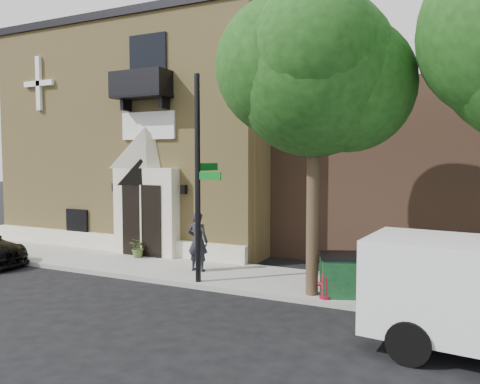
% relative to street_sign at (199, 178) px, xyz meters
% --- Properties ---
extents(ground, '(120.00, 120.00, 0.00)m').
position_rel_street_sign_xyz_m(ground, '(-2.70, -0.28, -3.12)').
color(ground, black).
rests_on(ground, ground).
extents(sidewalk, '(42.00, 3.00, 0.15)m').
position_rel_street_sign_xyz_m(sidewalk, '(-1.70, 1.22, -3.05)').
color(sidewalk, gray).
rests_on(sidewalk, ground).
extents(church, '(12.20, 11.01, 9.30)m').
position_rel_street_sign_xyz_m(church, '(-5.69, 7.67, 1.51)').
color(church, '#A88E4F').
rests_on(church, ground).
extents(street_tree_left, '(4.97, 4.38, 7.77)m').
position_rel_street_sign_xyz_m(street_tree_left, '(3.33, 0.06, 2.74)').
color(street_tree_left, '#38281C').
rests_on(street_tree_left, sidewalk).
extents(street_sign, '(0.93, 1.05, 5.91)m').
position_rel_street_sign_xyz_m(street_sign, '(0.00, 0.00, 0.00)').
color(street_sign, black).
rests_on(street_sign, sidewalk).
extents(fire_hydrant, '(0.40, 0.32, 0.70)m').
position_rel_street_sign_xyz_m(fire_hydrant, '(3.73, -0.04, -2.63)').
color(fire_hydrant, maroon).
rests_on(fire_hydrant, sidewalk).
extents(dumpster, '(1.88, 1.47, 1.08)m').
position_rel_street_sign_xyz_m(dumpster, '(4.28, 0.53, -2.42)').
color(dumpster, '#0F371D').
rests_on(dumpster, sidewalk).
extents(planter, '(0.72, 0.65, 0.71)m').
position_rel_street_sign_xyz_m(planter, '(-3.64, 1.91, -2.62)').
color(planter, '#4B632C').
rests_on(planter, sidewalk).
extents(pedestrian_near, '(0.71, 0.49, 1.88)m').
position_rel_street_sign_xyz_m(pedestrian_near, '(-0.70, 1.10, -2.04)').
color(pedestrian_near, black).
rests_on(pedestrian_near, sidewalk).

